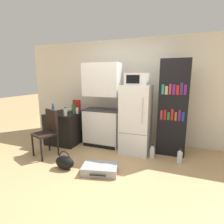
# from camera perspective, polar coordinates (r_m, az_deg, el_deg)

# --- Properties ---
(ground_plane) EXTENTS (24.00, 24.00, 0.00)m
(ground_plane) POSITION_cam_1_polar(r_m,az_deg,el_deg) (3.03, -3.40, -21.02)
(ground_plane) COLOR tan
(wall_back) EXTENTS (6.40, 0.10, 2.53)m
(wall_back) POSITION_cam_1_polar(r_m,az_deg,el_deg) (4.43, 9.33, 6.58)
(wall_back) COLOR silver
(wall_back) RESTS_ON ground_plane
(side_table) EXTENTS (0.77, 0.76, 0.75)m
(side_table) POSITION_cam_1_polar(r_m,az_deg,el_deg) (4.55, -14.90, -4.92)
(side_table) COLOR black
(side_table) RESTS_ON ground_plane
(kitchen_hutch) EXTENTS (0.86, 0.47, 1.93)m
(kitchen_hutch) POSITION_cam_1_polar(r_m,az_deg,el_deg) (4.11, -3.23, 1.30)
(kitchen_hutch) COLOR white
(kitchen_hutch) RESTS_ON ground_plane
(refrigerator) EXTENTS (0.60, 0.67, 1.46)m
(refrigerator) POSITION_cam_1_polar(r_m,az_deg,el_deg) (3.80, 7.82, -2.34)
(refrigerator) COLOR white
(refrigerator) RESTS_ON ground_plane
(microwave) EXTENTS (0.46, 0.40, 0.24)m
(microwave) POSITION_cam_1_polar(r_m,az_deg,el_deg) (3.70, 8.17, 10.59)
(microwave) COLOR silver
(microwave) RESTS_ON refrigerator
(bookshelf) EXTENTS (0.57, 0.34, 1.98)m
(bookshelf) POSITION_cam_1_polar(r_m,az_deg,el_deg) (3.82, 19.20, 1.17)
(bookshelf) COLOR black
(bookshelf) RESTS_ON ground_plane
(bottle_green_tall) EXTENTS (0.08, 0.08, 0.28)m
(bottle_green_tall) POSITION_cam_1_polar(r_m,az_deg,el_deg) (4.31, -12.46, 1.07)
(bottle_green_tall) COLOR #1E6028
(bottle_green_tall) RESTS_ON side_table
(bottle_milk_white) EXTENTS (0.06, 0.06, 0.18)m
(bottle_milk_white) POSITION_cam_1_polar(r_m,az_deg,el_deg) (4.29, -11.33, 0.47)
(bottle_milk_white) COLOR white
(bottle_milk_white) RESTS_ON side_table
(bottle_clear_short) EXTENTS (0.08, 0.08, 0.20)m
(bottle_clear_short) POSITION_cam_1_polar(r_m,az_deg,el_deg) (4.09, -14.97, -0.08)
(bottle_clear_short) COLOR silver
(bottle_clear_short) RESTS_ON side_table
(bottle_blue_soda) EXTENTS (0.06, 0.06, 0.26)m
(bottle_blue_soda) POSITION_cam_1_polar(r_m,az_deg,el_deg) (4.35, -18.67, 0.67)
(bottle_blue_soda) COLOR #1E47A3
(bottle_blue_soda) RESTS_ON side_table
(bowl) EXTENTS (0.17, 0.17, 0.05)m
(bowl) POSITION_cam_1_polar(r_m,az_deg,el_deg) (4.71, -13.81, 0.67)
(bowl) COLOR silver
(bowl) RESTS_ON side_table
(cereal_box) EXTENTS (0.19, 0.07, 0.30)m
(cereal_box) POSITION_cam_1_polar(r_m,az_deg,el_deg) (4.55, -11.45, 2.04)
(cereal_box) COLOR red
(cereal_box) RESTS_ON side_table
(chair) EXTENTS (0.52, 0.52, 0.96)m
(chair) POSITION_cam_1_polar(r_m,az_deg,el_deg) (3.89, -20.08, -5.13)
(chair) COLOR black
(chair) RESTS_ON ground_plane
(suitcase_large_flat) EXTENTS (0.66, 0.50, 0.14)m
(suitcase_large_flat) POSITION_cam_1_polar(r_m,az_deg,el_deg) (3.16, -3.95, -18.04)
(suitcase_large_flat) COLOR #99999E
(suitcase_large_flat) RESTS_ON ground_plane
(handbag) EXTENTS (0.36, 0.20, 0.33)m
(handbag) POSITION_cam_1_polar(r_m,az_deg,el_deg) (3.36, -15.17, -15.51)
(handbag) COLOR black
(handbag) RESTS_ON ground_plane
(water_bottle_front) EXTENTS (0.09, 0.09, 0.29)m
(water_bottle_front) POSITION_cam_1_polar(r_m,az_deg,el_deg) (3.75, 12.97, -12.60)
(water_bottle_front) COLOR silver
(water_bottle_front) RESTS_ON ground_plane
(water_bottle_middle) EXTENTS (0.10, 0.10, 0.28)m
(water_bottle_middle) POSITION_cam_1_polar(r_m,az_deg,el_deg) (3.68, 21.22, -13.52)
(water_bottle_middle) COLOR silver
(water_bottle_middle) RESTS_ON ground_plane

